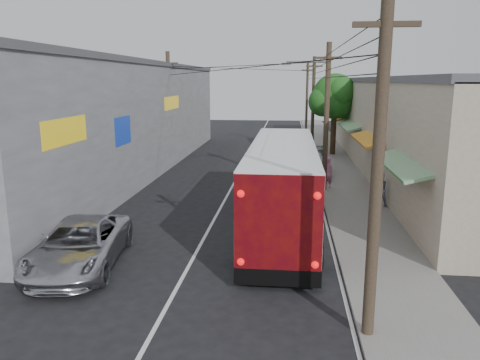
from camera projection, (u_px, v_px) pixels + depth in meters
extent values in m
plane|color=black|center=(175.00, 291.00, 13.73)|extent=(120.00, 120.00, 0.00)
cube|color=slate|center=(336.00, 168.00, 32.51)|extent=(3.00, 80.00, 0.12)
cube|color=#B9B093|center=(399.00, 124.00, 33.38)|extent=(6.00, 40.00, 6.00)
cube|color=#4C4C51|center=(402.00, 80.00, 32.73)|extent=(6.20, 40.00, 0.30)
cube|color=#1B7D25|center=(404.00, 163.00, 18.18)|extent=(1.39, 6.00, 0.46)
cube|color=#D55719|center=(370.00, 138.00, 25.96)|extent=(1.39, 6.00, 0.46)
cube|color=#1B7D25|center=(351.00, 125.00, 33.74)|extent=(1.39, 6.00, 0.46)
cube|color=#D55719|center=(340.00, 116.00, 41.52)|extent=(1.39, 6.00, 0.46)
cube|color=#1B7D25|center=(332.00, 111.00, 49.30)|extent=(1.39, 6.00, 0.46)
cube|color=gray|center=(114.00, 119.00, 31.38)|extent=(7.00, 36.00, 7.00)
cube|color=#4C4C51|center=(111.00, 64.00, 30.62)|extent=(7.20, 36.00, 0.30)
cube|color=yellow|center=(64.00, 131.00, 17.26)|extent=(0.12, 3.50, 1.00)
cube|color=#1433A5|center=(122.00, 131.00, 23.22)|extent=(0.12, 2.20, 1.40)
cube|color=yellow|center=(171.00, 103.00, 32.76)|extent=(0.12, 4.00, 0.90)
cylinder|color=#473828|center=(377.00, 174.00, 10.42)|extent=(0.28, 0.28, 8.00)
cube|color=#473828|center=(387.00, 24.00, 9.75)|extent=(1.40, 0.12, 0.12)
cylinder|color=#473828|center=(326.00, 119.00, 25.01)|extent=(0.28, 0.28, 8.00)
cube|color=#473828|center=(329.00, 58.00, 24.34)|extent=(1.40, 0.12, 0.12)
cylinder|color=#473828|center=(313.00, 105.00, 39.60)|extent=(0.28, 0.28, 8.00)
cube|color=#473828|center=(314.00, 66.00, 38.93)|extent=(1.40, 0.12, 0.12)
cylinder|color=#473828|center=(307.00, 98.00, 54.19)|extent=(0.28, 0.28, 8.00)
cube|color=#473828|center=(308.00, 70.00, 53.52)|extent=(1.40, 0.12, 0.12)
cylinder|color=#473828|center=(169.00, 110.00, 32.88)|extent=(0.28, 0.28, 8.00)
cube|color=#473828|center=(168.00, 63.00, 32.21)|extent=(1.40, 0.12, 0.12)
cylinder|color=#59595E|center=(307.00, 62.00, 24.49)|extent=(2.20, 0.10, 0.10)
cube|color=#59595E|center=(286.00, 64.00, 24.63)|extent=(0.50, 0.18, 0.12)
cylinder|color=#3F2B19|center=(333.00, 131.00, 37.91)|extent=(0.44, 0.44, 4.00)
sphere|color=#134814|center=(335.00, 96.00, 37.32)|extent=(3.60, 3.60, 3.60)
sphere|color=#134814|center=(346.00, 104.00, 37.93)|extent=(2.60, 2.60, 2.60)
sphere|color=#134814|center=(324.00, 101.00, 37.11)|extent=(2.40, 2.40, 2.40)
sphere|color=#134814|center=(341.00, 91.00, 36.22)|extent=(2.20, 2.20, 2.20)
sphere|color=#134814|center=(330.00, 93.00, 38.19)|extent=(2.00, 2.00, 2.00)
cube|color=white|center=(282.00, 201.00, 19.32)|extent=(2.58, 12.18, 1.93)
cube|color=black|center=(283.00, 165.00, 19.52)|extent=(2.59, 10.15, 1.01)
cube|color=white|center=(283.00, 150.00, 18.88)|extent=(2.58, 12.18, 0.51)
cube|color=maroon|center=(278.00, 226.00, 13.21)|extent=(2.51, 0.09, 2.94)
cube|color=black|center=(277.00, 278.00, 13.54)|extent=(2.53, 0.11, 0.51)
sphere|color=red|center=(241.00, 262.00, 13.52)|extent=(0.22, 0.22, 0.22)
sphere|color=red|center=(315.00, 265.00, 13.30)|extent=(0.22, 0.22, 0.22)
sphere|color=red|center=(241.00, 194.00, 13.10)|extent=(0.22, 0.22, 0.22)
sphere|color=red|center=(317.00, 196.00, 12.87)|extent=(0.22, 0.22, 0.22)
cylinder|color=black|center=(241.00, 252.00, 15.45)|extent=(0.31, 1.02, 1.01)
cylinder|color=black|center=(318.00, 255.00, 15.19)|extent=(0.31, 1.02, 1.01)
cylinder|color=black|center=(257.00, 198.00, 22.55)|extent=(0.31, 1.02, 1.01)
cylinder|color=black|center=(310.00, 199.00, 22.28)|extent=(0.31, 1.02, 1.01)
cylinder|color=black|center=(259.00, 190.00, 24.03)|extent=(0.31, 1.02, 1.01)
cylinder|color=black|center=(309.00, 192.00, 23.76)|extent=(0.31, 1.02, 1.01)
imported|color=#B8B8BF|center=(80.00, 245.00, 15.33)|extent=(3.21, 5.76, 1.53)
imported|color=gray|center=(310.00, 164.00, 29.78)|extent=(2.98, 6.01, 1.68)
imported|color=black|center=(306.00, 149.00, 37.32)|extent=(2.04, 3.99, 1.30)
imported|color=black|center=(305.00, 142.00, 40.93)|extent=(1.87, 4.57, 1.47)
imported|color=pink|center=(327.00, 172.00, 26.10)|extent=(0.76, 0.65, 1.78)
imported|color=#7D8DB6|center=(380.00, 189.00, 22.36)|extent=(0.91, 0.77, 1.65)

